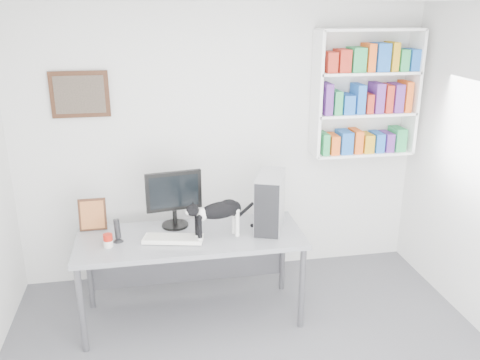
{
  "coord_description": "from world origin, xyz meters",
  "views": [
    {
      "loc": [
        -0.7,
        -2.81,
        2.66
      ],
      "look_at": [
        0.09,
        1.53,
        1.14
      ],
      "focal_mm": 38.0,
      "sensor_mm": 36.0,
      "label": 1
    }
  ],
  "objects_px": {
    "desk": "(192,277)",
    "speaker": "(117,230)",
    "soup_can": "(108,241)",
    "cat": "(219,220)",
    "monitor": "(174,199)",
    "pc_tower": "(270,201)",
    "bookshelf": "(366,93)",
    "leaning_print": "(92,214)",
    "keyboard": "(173,239)"
  },
  "relations": [
    {
      "from": "leaning_print",
      "to": "cat",
      "type": "height_order",
      "value": "cat"
    },
    {
      "from": "cat",
      "to": "pc_tower",
      "type": "bearing_deg",
      "value": 1.53
    },
    {
      "from": "desk",
      "to": "cat",
      "type": "xyz_separation_m",
      "value": [
        0.23,
        -0.09,
        0.57
      ]
    },
    {
      "from": "bookshelf",
      "to": "pc_tower",
      "type": "xyz_separation_m",
      "value": [
        -1.1,
        -0.65,
        -0.8
      ]
    },
    {
      "from": "keyboard",
      "to": "leaning_print",
      "type": "relative_size",
      "value": 1.7
    },
    {
      "from": "monitor",
      "to": "leaning_print",
      "type": "distance_m",
      "value": 0.72
    },
    {
      "from": "soup_can",
      "to": "cat",
      "type": "distance_m",
      "value": 0.92
    },
    {
      "from": "bookshelf",
      "to": "monitor",
      "type": "height_order",
      "value": "bookshelf"
    },
    {
      "from": "desk",
      "to": "pc_tower",
      "type": "distance_m",
      "value": 0.96
    },
    {
      "from": "monitor",
      "to": "soup_can",
      "type": "xyz_separation_m",
      "value": [
        -0.56,
        -0.31,
        -0.2
      ]
    },
    {
      "from": "bookshelf",
      "to": "cat",
      "type": "bearing_deg",
      "value": -153.17
    },
    {
      "from": "bookshelf",
      "to": "monitor",
      "type": "xyz_separation_m",
      "value": [
        -1.92,
        -0.48,
        -0.79
      ]
    },
    {
      "from": "leaning_print",
      "to": "soup_can",
      "type": "relative_size",
      "value": 2.6
    },
    {
      "from": "desk",
      "to": "soup_can",
      "type": "distance_m",
      "value": 0.82
    },
    {
      "from": "desk",
      "to": "speaker",
      "type": "distance_m",
      "value": 0.79
    },
    {
      "from": "monitor",
      "to": "desk",
      "type": "bearing_deg",
      "value": -70.32
    },
    {
      "from": "cat",
      "to": "bookshelf",
      "type": "bearing_deg",
      "value": 11.58
    },
    {
      "from": "desk",
      "to": "speaker",
      "type": "xyz_separation_m",
      "value": [
        -0.6,
        -0.0,
        0.5
      ]
    },
    {
      "from": "speaker",
      "to": "cat",
      "type": "xyz_separation_m",
      "value": [
        0.84,
        -0.09,
        0.07
      ]
    },
    {
      "from": "leaning_print",
      "to": "monitor",
      "type": "bearing_deg",
      "value": -5.5
    },
    {
      "from": "speaker",
      "to": "bookshelf",
      "type": "bearing_deg",
      "value": -6.29
    },
    {
      "from": "bookshelf",
      "to": "desk",
      "type": "bearing_deg",
      "value": -158.67
    },
    {
      "from": "monitor",
      "to": "pc_tower",
      "type": "distance_m",
      "value": 0.84
    },
    {
      "from": "bookshelf",
      "to": "monitor",
      "type": "distance_m",
      "value": 2.13
    },
    {
      "from": "soup_can",
      "to": "cat",
      "type": "bearing_deg",
      "value": 0.01
    },
    {
      "from": "desk",
      "to": "leaning_print",
      "type": "distance_m",
      "value": 1.03
    },
    {
      "from": "monitor",
      "to": "soup_can",
      "type": "distance_m",
      "value": 0.67
    },
    {
      "from": "speaker",
      "to": "soup_can",
      "type": "bearing_deg",
      "value": -152.74
    },
    {
      "from": "bookshelf",
      "to": "keyboard",
      "type": "xyz_separation_m",
      "value": [
        -1.96,
        -0.78,
        -1.03
      ]
    },
    {
      "from": "pc_tower",
      "to": "cat",
      "type": "height_order",
      "value": "pc_tower"
    },
    {
      "from": "desk",
      "to": "pc_tower",
      "type": "xyz_separation_m",
      "value": [
        0.7,
        0.05,
        0.65
      ]
    },
    {
      "from": "bookshelf",
      "to": "keyboard",
      "type": "height_order",
      "value": "bookshelf"
    },
    {
      "from": "bookshelf",
      "to": "leaning_print",
      "type": "bearing_deg",
      "value": -170.94
    },
    {
      "from": "monitor",
      "to": "bookshelf",
      "type": "bearing_deg",
      "value": 5.83
    },
    {
      "from": "soup_can",
      "to": "speaker",
      "type": "bearing_deg",
      "value": 49.95
    },
    {
      "from": "monitor",
      "to": "keyboard",
      "type": "xyz_separation_m",
      "value": [
        -0.03,
        -0.3,
        -0.24
      ]
    },
    {
      "from": "speaker",
      "to": "soup_can",
      "type": "height_order",
      "value": "speaker"
    },
    {
      "from": "keyboard",
      "to": "soup_can",
      "type": "bearing_deg",
      "value": -165.55
    },
    {
      "from": "speaker",
      "to": "leaning_print",
      "type": "bearing_deg",
      "value": 104.65
    },
    {
      "from": "cat",
      "to": "speaker",
      "type": "bearing_deg",
      "value": 158.81
    },
    {
      "from": "pc_tower",
      "to": "speaker",
      "type": "bearing_deg",
      "value": -157.24
    },
    {
      "from": "monitor",
      "to": "pc_tower",
      "type": "height_order",
      "value": "monitor"
    },
    {
      "from": "bookshelf",
      "to": "leaning_print",
      "type": "relative_size",
      "value": 4.27
    },
    {
      "from": "soup_can",
      "to": "cat",
      "type": "relative_size",
      "value": 0.2
    },
    {
      "from": "desk",
      "to": "keyboard",
      "type": "relative_size",
      "value": 3.89
    },
    {
      "from": "bookshelf",
      "to": "speaker",
      "type": "xyz_separation_m",
      "value": [
        -2.41,
        -0.71,
        -0.95
      ]
    },
    {
      "from": "bookshelf",
      "to": "keyboard",
      "type": "bearing_deg",
      "value": -158.3
    },
    {
      "from": "desk",
      "to": "soup_can",
      "type": "xyz_separation_m",
      "value": [
        -0.68,
        -0.09,
        0.46
      ]
    },
    {
      "from": "monitor",
      "to": "speaker",
      "type": "bearing_deg",
      "value": -163.1
    },
    {
      "from": "pc_tower",
      "to": "leaning_print",
      "type": "xyz_separation_m",
      "value": [
        -1.53,
        0.23,
        -0.1
      ]
    }
  ]
}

